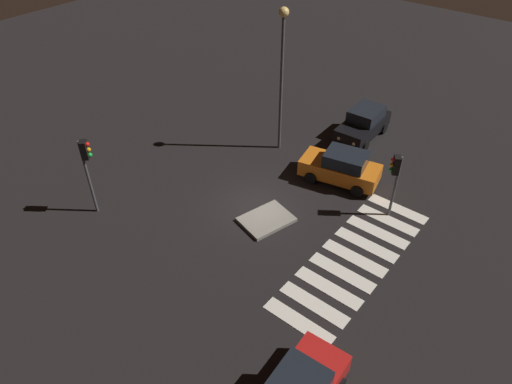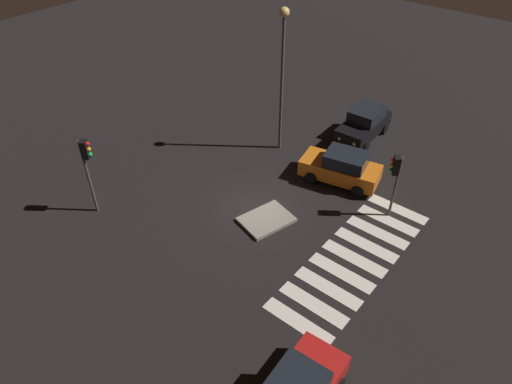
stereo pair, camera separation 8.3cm
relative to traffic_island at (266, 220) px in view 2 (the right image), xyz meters
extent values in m
plane|color=black|center=(0.55, 1.13, -0.09)|extent=(80.00, 80.00, 0.00)
cube|color=gray|center=(0.00, 0.00, 0.00)|extent=(2.97, 2.52, 0.18)
cube|color=black|center=(10.40, 0.27, 0.67)|extent=(4.48, 2.04, 0.90)
cube|color=black|center=(10.67, 0.28, 1.49)|extent=(2.32, 1.80, 0.73)
cylinder|color=black|center=(9.07, -0.71, 0.27)|extent=(0.72, 0.28, 0.71)
cylinder|color=black|center=(9.01, 1.15, 0.27)|extent=(0.72, 0.28, 0.71)
cylinder|color=black|center=(11.80, -0.62, 0.27)|extent=(0.72, 0.28, 0.71)
cylinder|color=black|center=(11.74, 1.24, 0.27)|extent=(0.72, 0.28, 0.71)
sphere|color=#F2EABF|center=(8.26, -0.33, 0.67)|extent=(0.24, 0.24, 0.24)
sphere|color=#F2EABF|center=(8.22, 0.72, 0.67)|extent=(0.24, 0.24, 0.24)
cube|color=orange|center=(5.35, -1.06, 0.67)|extent=(2.76, 4.68, 0.90)
cube|color=black|center=(5.40, -1.33, 1.48)|extent=(2.14, 2.55, 0.73)
cylinder|color=black|center=(4.16, 0.07, 0.26)|extent=(0.40, 0.74, 0.71)
cylinder|color=black|center=(5.96, 0.46, 0.26)|extent=(0.40, 0.74, 0.71)
cylinder|color=black|center=(4.73, -2.59, 0.26)|extent=(0.40, 0.74, 0.71)
cylinder|color=black|center=(6.53, -2.20, 0.26)|extent=(0.40, 0.74, 0.71)
sphere|color=#F2EABF|center=(4.39, 0.93, 0.67)|extent=(0.24, 0.24, 0.24)
sphere|color=#F2EABF|center=(5.40, 1.14, 0.67)|extent=(0.24, 0.24, 0.24)
cylinder|color=black|center=(-5.72, -5.84, 0.26)|extent=(0.71, 0.30, 0.69)
sphere|color=#F2EABF|center=(-4.92, -6.19, 0.65)|extent=(0.23, 0.23, 0.23)
sphere|color=#F2EABF|center=(-4.85, -7.20, 0.65)|extent=(0.23, 0.23, 0.23)
cylinder|color=#47474C|center=(-4.99, 7.44, 2.07)|extent=(0.14, 0.14, 4.32)
cube|color=black|center=(-4.87, 7.30, 3.75)|extent=(0.54, 0.53, 0.96)
sphere|color=red|center=(-4.74, 7.15, 4.05)|extent=(0.22, 0.22, 0.22)
sphere|color=orange|center=(-4.74, 7.15, 3.75)|extent=(0.22, 0.22, 0.22)
sphere|color=green|center=(-4.74, 7.15, 3.45)|extent=(0.22, 0.22, 0.22)
cylinder|color=#47474C|center=(4.41, -4.67, 1.74)|extent=(0.14, 0.14, 3.65)
cube|color=black|center=(4.31, -4.52, 3.08)|extent=(0.54, 0.51, 0.96)
sphere|color=red|center=(4.20, -4.36, 3.38)|extent=(0.22, 0.22, 0.22)
sphere|color=orange|center=(4.20, -4.36, 3.08)|extent=(0.22, 0.22, 0.22)
sphere|color=green|center=(4.20, -4.36, 2.78)|extent=(0.22, 0.22, 0.22)
cylinder|color=#47474C|center=(6.02, 3.69, 4.00)|extent=(0.18, 0.18, 8.18)
sphere|color=#F9D172|center=(6.02, 3.69, 8.27)|extent=(0.56, 0.56, 0.56)
cube|color=silver|center=(-4.05, -4.84, -0.08)|extent=(0.70, 3.20, 0.02)
cube|color=silver|center=(-2.90, -4.84, -0.08)|extent=(0.70, 3.20, 0.02)
cube|color=silver|center=(-1.75, -4.84, -0.08)|extent=(0.70, 3.20, 0.02)
cube|color=silver|center=(-0.60, -4.84, -0.08)|extent=(0.70, 3.20, 0.02)
cube|color=silver|center=(0.55, -4.84, -0.08)|extent=(0.70, 3.20, 0.02)
cube|color=silver|center=(1.70, -4.84, -0.08)|extent=(0.70, 3.20, 0.02)
cube|color=silver|center=(2.85, -4.84, -0.08)|extent=(0.70, 3.20, 0.02)
cube|color=silver|center=(4.00, -4.84, -0.08)|extent=(0.70, 3.20, 0.02)
cube|color=silver|center=(5.15, -4.84, -0.08)|extent=(0.70, 3.20, 0.02)
camera|label=1|loc=(-14.13, -10.77, 15.84)|focal=32.44mm
camera|label=2|loc=(-14.08, -10.83, 15.84)|focal=32.44mm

